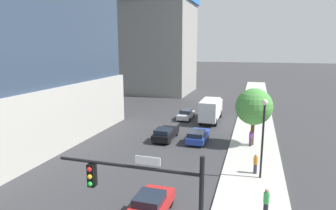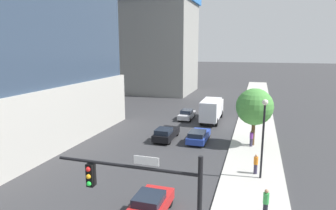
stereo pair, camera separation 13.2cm
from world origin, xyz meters
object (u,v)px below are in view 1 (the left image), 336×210
at_px(pedestrian_purple_shirt, 251,138).
at_px(box_truck, 211,109).
at_px(street_lamp, 263,128).
at_px(car_red, 150,205).
at_px(car_blue, 198,136).
at_px(pedestrian_orange_shirt, 256,164).
at_px(traffic_light_pole, 148,193).
at_px(pedestrian_green_shirt, 266,202).
at_px(car_black, 165,134).
at_px(car_silver, 186,114).
at_px(construction_building, 156,36).
at_px(street_tree, 254,107).

bearing_deg(pedestrian_purple_shirt, box_truck, 120.25).
bearing_deg(street_lamp, car_red, -131.65).
bearing_deg(car_blue, pedestrian_orange_shirt, -49.11).
relative_size(traffic_light_pole, car_red, 1.63).
xyz_separation_m(car_blue, pedestrian_green_shirt, (6.62, -13.02, 0.35)).
bearing_deg(street_lamp, car_black, 143.69).
distance_m(car_red, box_truck, 23.97).
xyz_separation_m(car_red, pedestrian_purple_shirt, (5.47, 14.57, 0.25)).
distance_m(box_truck, pedestrian_orange_shirt, 17.17).
xyz_separation_m(street_lamp, car_black, (-9.93, 7.30, -3.43)).
bearing_deg(pedestrian_orange_shirt, pedestrian_green_shirt, -84.07).
bearing_deg(car_blue, car_silver, 110.52).
height_order(car_silver, pedestrian_orange_shirt, pedestrian_orange_shirt).
relative_size(traffic_light_pole, car_black, 1.43).
relative_size(car_blue, pedestrian_green_shirt, 2.63).
height_order(traffic_light_pole, pedestrian_green_shirt, traffic_light_pole).
bearing_deg(car_red, car_silver, 98.34).
height_order(car_blue, box_truck, box_truck).
distance_m(construction_building, street_tree, 40.17).
height_order(traffic_light_pole, car_red, traffic_light_pole).
distance_m(construction_building, street_lamp, 47.18).
relative_size(car_red, pedestrian_green_shirt, 2.33).
distance_m(car_red, car_black, 14.89).
xyz_separation_m(traffic_light_pole, box_truck, (-1.53, 28.34, -2.22)).
bearing_deg(car_blue, traffic_light_pole, -85.43).
bearing_deg(pedestrian_green_shirt, pedestrian_purple_shirt, 95.13).
bearing_deg(pedestrian_purple_shirt, pedestrian_orange_shirt, -85.61).
relative_size(box_truck, pedestrian_orange_shirt, 4.66).
xyz_separation_m(box_truck, pedestrian_purple_shirt, (5.47, -9.38, -0.80)).
height_order(street_lamp, pedestrian_orange_shirt, street_lamp).
bearing_deg(car_black, box_truck, 69.40).
bearing_deg(car_silver, street_lamp, -59.91).
bearing_deg(street_lamp, street_tree, 95.54).
xyz_separation_m(car_silver, box_truck, (3.56, -0.36, 1.10)).
bearing_deg(car_blue, box_truck, 90.00).
distance_m(street_tree, box_truck, 10.78).
xyz_separation_m(traffic_light_pole, car_blue, (-1.53, 19.17, -3.32)).
distance_m(car_red, pedestrian_purple_shirt, 15.56).
bearing_deg(street_tree, car_black, -176.37).
xyz_separation_m(car_black, car_silver, (0.00, 9.84, -0.03)).
relative_size(car_red, pedestrian_orange_shirt, 2.52).
height_order(car_red, car_blue, car_red).
distance_m(car_blue, car_black, 3.58).
xyz_separation_m(traffic_light_pole, car_red, (-1.53, 4.39, -3.27)).
bearing_deg(pedestrian_orange_shirt, car_silver, 120.16).
bearing_deg(pedestrian_orange_shirt, construction_building, 118.78).
distance_m(street_tree, car_black, 9.81).
xyz_separation_m(pedestrian_orange_shirt, pedestrian_green_shirt, (0.63, -6.11, 0.08)).
bearing_deg(car_black, street_tree, 3.63).
bearing_deg(car_blue, pedestrian_green_shirt, -63.06).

